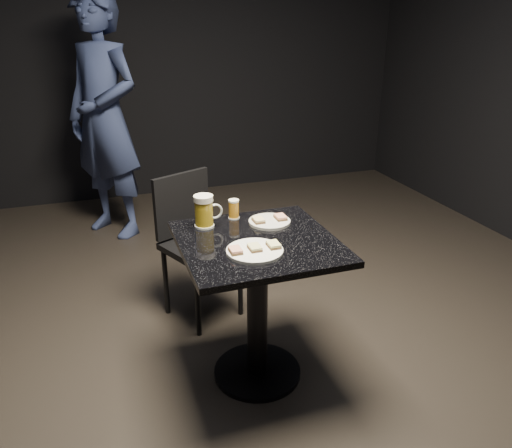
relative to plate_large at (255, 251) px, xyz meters
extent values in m
plane|color=black|center=(0.05, 0.12, -0.76)|extent=(6.00, 6.00, 0.00)
plane|color=black|center=(0.05, 3.12, 0.74)|extent=(5.00, 0.00, 5.00)
cylinder|color=white|center=(0.00, 0.00, 0.00)|extent=(0.25, 0.25, 0.01)
cylinder|color=silver|center=(0.17, 0.29, 0.00)|extent=(0.20, 0.20, 0.01)
imported|color=navy|center=(-0.48, 2.25, 0.19)|extent=(0.79, 0.82, 1.89)
cylinder|color=black|center=(0.05, 0.12, -0.74)|extent=(0.44, 0.44, 0.03)
cylinder|color=black|center=(0.05, 0.12, -0.38)|extent=(0.10, 0.10, 0.69)
cube|color=black|center=(0.05, 0.12, -0.02)|extent=(0.70, 0.70, 0.03)
cylinder|color=white|center=(-0.14, 0.35, 0.00)|extent=(0.10, 0.10, 0.01)
cylinder|color=gold|center=(-0.14, 0.35, 0.06)|extent=(0.09, 0.09, 0.12)
cylinder|color=white|center=(-0.14, 0.35, 0.14)|extent=(0.09, 0.09, 0.03)
torus|color=silver|center=(-0.09, 0.34, 0.07)|extent=(0.08, 0.01, 0.08)
cylinder|color=silver|center=(0.03, 0.41, 0.00)|extent=(0.06, 0.06, 0.01)
cylinder|color=orange|center=(0.03, 0.41, 0.04)|extent=(0.05, 0.05, 0.08)
cylinder|color=white|center=(0.03, 0.41, 0.09)|extent=(0.05, 0.05, 0.01)
cube|color=black|center=(-0.07, 0.75, -0.31)|extent=(0.49, 0.49, 0.04)
cylinder|color=black|center=(-0.15, 0.54, -0.54)|extent=(0.03, 0.03, 0.43)
cylinder|color=black|center=(0.14, 0.67, -0.54)|extent=(0.03, 0.03, 0.43)
cylinder|color=black|center=(-0.28, 0.83, -0.54)|extent=(0.03, 0.03, 0.43)
cylinder|color=black|center=(0.01, 0.96, -0.54)|extent=(0.03, 0.03, 0.43)
cube|color=black|center=(-0.14, 0.91, -0.09)|extent=(0.35, 0.18, 0.37)
cube|color=#4C3521|center=(-0.09, 0.00, 0.01)|extent=(0.05, 0.07, 0.01)
cube|color=tan|center=(-0.09, 0.00, 0.02)|extent=(0.05, 0.07, 0.01)
cube|color=#4C3521|center=(0.00, 0.00, 0.01)|extent=(0.05, 0.07, 0.01)
cube|color=#D1D184|center=(0.00, 0.00, 0.02)|extent=(0.05, 0.07, 0.01)
cube|color=#4C3521|center=(0.09, 0.00, 0.01)|extent=(0.05, 0.07, 0.01)
cube|color=#D1D184|center=(0.09, 0.00, 0.02)|extent=(0.05, 0.07, 0.01)
cube|color=#4C3521|center=(0.12, 0.29, 0.01)|extent=(0.05, 0.07, 0.01)
cube|color=beige|center=(0.12, 0.29, 0.02)|extent=(0.05, 0.07, 0.01)
cube|color=#4C3521|center=(0.23, 0.29, 0.01)|extent=(0.05, 0.07, 0.01)
cube|color=tan|center=(0.23, 0.29, 0.02)|extent=(0.05, 0.07, 0.01)
camera|label=1|loc=(-0.62, -1.83, 0.93)|focal=35.00mm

